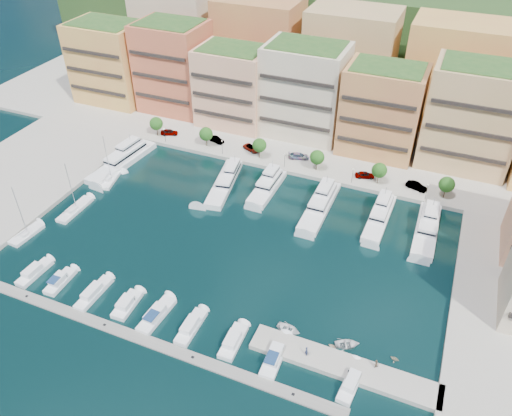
% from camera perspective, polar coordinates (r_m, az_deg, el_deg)
% --- Properties ---
extents(ground, '(400.00, 400.00, 0.00)m').
position_cam_1_polar(ground, '(108.78, -2.46, -3.95)').
color(ground, black).
rests_on(ground, ground).
extents(north_quay, '(220.00, 64.00, 2.00)m').
position_cam_1_polar(north_quay, '(157.62, 7.15, 9.82)').
color(north_quay, '#9E998E').
rests_on(north_quay, ground).
extents(hillside, '(240.00, 40.00, 58.00)m').
position_cam_1_polar(hillside, '(200.50, 11.31, 15.48)').
color(hillside, '#233A18').
rests_on(hillside, ground).
extents(south_pontoon, '(72.00, 2.20, 0.35)m').
position_cam_1_polar(south_pontoon, '(92.32, -12.30, -14.70)').
color(south_pontoon, gray).
rests_on(south_pontoon, ground).
extents(finger_pier, '(32.00, 5.00, 2.00)m').
position_cam_1_polar(finger_pier, '(88.33, 9.92, -17.58)').
color(finger_pier, '#9E998E').
rests_on(finger_pier, ground).
extents(apartment_0, '(22.00, 16.50, 24.80)m').
position_cam_1_polar(apartment_0, '(170.65, -16.33, 15.71)').
color(apartment_0, '#E3B653').
rests_on(apartment_0, north_quay).
extents(apartment_1, '(20.00, 16.50, 26.80)m').
position_cam_1_polar(apartment_1, '(159.69, -9.40, 15.62)').
color(apartment_1, '#C35F41').
rests_on(apartment_1, north_quay).
extents(apartment_2, '(20.00, 15.50, 22.80)m').
position_cam_1_polar(apartment_2, '(149.37, -2.58, 13.72)').
color(apartment_2, '#F0AC86').
rests_on(apartment_2, north_quay).
extents(apartment_3, '(22.00, 16.50, 25.80)m').
position_cam_1_polar(apartment_3, '(143.52, 5.59, 13.23)').
color(apartment_3, beige).
rests_on(apartment_3, north_quay).
extents(apartment_4, '(20.00, 15.50, 23.80)m').
position_cam_1_polar(apartment_4, '(137.92, 14.15, 10.79)').
color(apartment_4, tan).
rests_on(apartment_4, north_quay).
extents(apartment_5, '(22.00, 16.50, 26.80)m').
position_cam_1_polar(apartment_5, '(138.30, 23.41, 9.58)').
color(apartment_5, tan).
rests_on(apartment_5, north_quay).
extents(backblock_0, '(26.00, 18.00, 30.00)m').
position_cam_1_polar(backblock_0, '(182.26, -8.93, 18.93)').
color(backblock_0, beige).
rests_on(backblock_0, north_quay).
extents(backblock_1, '(26.00, 18.00, 30.00)m').
position_cam_1_polar(backblock_1, '(169.28, 0.32, 17.94)').
color(backblock_1, tan).
rests_on(backblock_1, north_quay).
extents(backblock_2, '(26.00, 18.00, 30.00)m').
position_cam_1_polar(backblock_2, '(160.92, 10.66, 16.30)').
color(backblock_2, tan).
rests_on(backblock_2, north_quay).
extents(backblock_3, '(26.00, 18.00, 30.00)m').
position_cam_1_polar(backblock_3, '(157.89, 21.54, 14.00)').
color(backblock_3, '#E3B653').
rests_on(backblock_3, north_quay).
extents(tree_0, '(3.80, 3.80, 5.65)m').
position_cam_1_polar(tree_0, '(147.45, -11.33, 9.44)').
color(tree_0, '#473323').
rests_on(tree_0, north_quay).
extents(tree_1, '(3.80, 3.80, 5.65)m').
position_cam_1_polar(tree_1, '(139.87, -5.74, 8.41)').
color(tree_1, '#473323').
rests_on(tree_1, north_quay).
extents(tree_2, '(3.80, 3.80, 5.65)m').
position_cam_1_polar(tree_2, '(133.78, 0.40, 7.19)').
color(tree_2, '#473323').
rests_on(tree_2, north_quay).
extents(tree_3, '(3.80, 3.80, 5.65)m').
position_cam_1_polar(tree_3, '(129.40, 6.99, 5.77)').
color(tree_3, '#473323').
rests_on(tree_3, north_quay).
extents(tree_4, '(3.80, 3.80, 5.65)m').
position_cam_1_polar(tree_4, '(126.89, 13.91, 4.20)').
color(tree_4, '#473323').
rests_on(tree_4, north_quay).
extents(tree_5, '(3.80, 3.80, 5.65)m').
position_cam_1_polar(tree_5, '(126.38, 20.97, 2.53)').
color(tree_5, '#473323').
rests_on(tree_5, north_quay).
extents(lamppost_0, '(0.30, 0.30, 4.20)m').
position_cam_1_polar(lamppost_0, '(144.16, -10.42, 8.47)').
color(lamppost_0, black).
rests_on(lamppost_0, north_quay).
extents(lamppost_1, '(0.30, 0.30, 4.20)m').
position_cam_1_polar(lamppost_1, '(136.06, -3.90, 7.20)').
color(lamppost_1, black).
rests_on(lamppost_1, north_quay).
extents(lamppost_2, '(0.30, 0.30, 4.20)m').
position_cam_1_polar(lamppost_2, '(129.96, 3.28, 5.68)').
color(lamppost_2, black).
rests_on(lamppost_2, north_quay).
extents(lamppost_3, '(0.30, 0.30, 4.20)m').
position_cam_1_polar(lamppost_3, '(126.16, 11.00, 3.94)').
color(lamppost_3, black).
rests_on(lamppost_3, north_quay).
extents(lamppost_4, '(0.30, 0.30, 4.20)m').
position_cam_1_polar(lamppost_4, '(124.86, 18.99, 2.06)').
color(lamppost_4, black).
rests_on(lamppost_4, north_quay).
extents(yacht_0, '(7.15, 23.85, 7.30)m').
position_cam_1_polar(yacht_0, '(139.09, -14.85, 5.42)').
color(yacht_0, white).
rests_on(yacht_0, ground).
extents(yacht_2, '(7.73, 21.18, 7.30)m').
position_cam_1_polar(yacht_2, '(126.03, -3.51, 3.16)').
color(yacht_2, white).
rests_on(yacht_2, ground).
extents(yacht_3, '(4.67, 16.06, 7.30)m').
position_cam_1_polar(yacht_3, '(124.09, 1.36, 2.63)').
color(yacht_3, white).
rests_on(yacht_3, ground).
extents(yacht_4, '(4.79, 20.88, 7.30)m').
position_cam_1_polar(yacht_4, '(118.88, 7.38, 0.48)').
color(yacht_4, white).
rests_on(yacht_4, ground).
extents(yacht_5, '(4.53, 18.59, 7.30)m').
position_cam_1_polar(yacht_5, '(117.88, 14.01, -0.74)').
color(yacht_5, white).
rests_on(yacht_5, ground).
extents(yacht_6, '(4.99, 19.44, 7.30)m').
position_cam_1_polar(yacht_6, '(117.26, 18.99, -2.05)').
color(yacht_6, white).
rests_on(yacht_6, ground).
extents(cruiser_0, '(2.79, 8.23, 2.55)m').
position_cam_1_polar(cruiser_0, '(110.43, -24.00, -6.77)').
color(cruiser_0, white).
rests_on(cruiser_0, ground).
extents(cruiser_1, '(2.82, 7.40, 2.66)m').
position_cam_1_polar(cruiser_1, '(106.51, -21.51, -7.82)').
color(cruiser_1, white).
rests_on(cruiser_1, ground).
extents(cruiser_2, '(2.58, 9.23, 2.55)m').
position_cam_1_polar(cruiser_2, '(101.96, -18.06, -9.26)').
color(cruiser_2, white).
rests_on(cruiser_2, ground).
extents(cruiser_3, '(3.22, 7.26, 2.55)m').
position_cam_1_polar(cruiser_3, '(98.13, -14.53, -10.66)').
color(cruiser_3, white).
rests_on(cruiser_3, ground).
extents(cruiser_4, '(3.36, 9.27, 2.66)m').
position_cam_1_polar(cruiser_4, '(95.19, -11.33, -11.92)').
color(cruiser_4, white).
rests_on(cruiser_4, ground).
extents(cruiser_5, '(2.63, 8.35, 2.55)m').
position_cam_1_polar(cruiser_5, '(92.39, -7.45, -13.35)').
color(cruiser_5, white).
rests_on(cruiser_5, ground).
extents(cruiser_6, '(2.92, 7.83, 2.55)m').
position_cam_1_polar(cruiser_6, '(89.73, -2.64, -15.02)').
color(cruiser_6, white).
rests_on(cruiser_6, ground).
extents(cruiser_7, '(2.95, 9.21, 2.66)m').
position_cam_1_polar(cruiser_7, '(87.84, 2.17, -16.59)').
color(cruiser_7, white).
rests_on(cruiser_7, ground).
extents(cruiser_9, '(3.15, 8.37, 2.55)m').
position_cam_1_polar(cruiser_9, '(86.27, 10.84, -19.03)').
color(cruiser_9, white).
rests_on(cruiser_9, ground).
extents(sailboat_0, '(3.40, 8.21, 13.20)m').
position_cam_1_polar(sailboat_0, '(121.25, -24.74, -2.80)').
color(sailboat_0, white).
rests_on(sailboat_0, ground).
extents(sailboat_1, '(2.81, 10.41, 13.20)m').
position_cam_1_polar(sailboat_1, '(124.75, -19.98, -0.22)').
color(sailboat_1, white).
rests_on(sailboat_1, ground).
extents(sailboat_2, '(4.56, 8.78, 13.20)m').
position_cam_1_polar(sailboat_2, '(132.84, -16.32, 3.07)').
color(sailboat_2, white).
rests_on(sailboat_2, ground).
extents(tender_2, '(5.23, 4.63, 0.90)m').
position_cam_1_polar(tender_2, '(90.84, 10.40, -15.06)').
color(tender_2, silver).
rests_on(tender_2, ground).
extents(tender_3, '(1.76, 1.59, 0.81)m').
position_cam_1_polar(tender_3, '(90.79, 15.57, -16.24)').
color(tender_3, '#BFB392').
rests_on(tender_3, ground).
extents(tender_1, '(1.79, 1.64, 0.80)m').
position_cam_1_polar(tender_1, '(90.22, 8.72, -15.34)').
color(tender_1, beige).
rests_on(tender_1, ground).
extents(tender_0, '(4.72, 3.62, 0.91)m').
position_cam_1_polar(tender_0, '(91.66, 3.75, -13.66)').
color(tender_0, white).
rests_on(tender_0, ground).
extents(car_0, '(5.31, 3.63, 1.68)m').
position_cam_1_polar(car_0, '(148.43, -9.87, 8.54)').
color(car_0, gray).
rests_on(car_0, north_quay).
extents(car_1, '(5.06, 2.93, 1.58)m').
position_cam_1_polar(car_1, '(142.93, -4.57, 7.79)').
color(car_1, gray).
rests_on(car_1, north_quay).
extents(car_2, '(5.64, 4.29, 1.42)m').
position_cam_1_polar(car_2, '(138.57, -0.52, 6.87)').
color(car_2, gray).
rests_on(car_2, north_quay).
extents(car_3, '(5.99, 3.85, 1.61)m').
position_cam_1_polar(car_3, '(135.22, 4.90, 5.95)').
color(car_3, gray).
rests_on(car_3, north_quay).
extents(car_4, '(5.20, 3.37, 1.65)m').
position_cam_1_polar(car_4, '(129.84, 12.33, 3.73)').
color(car_4, gray).
rests_on(car_4, north_quay).
extents(car_5, '(5.41, 3.20, 1.69)m').
position_cam_1_polar(car_5, '(128.79, 17.86, 2.40)').
color(car_5, gray).
rests_on(car_5, north_quay).
extents(person_0, '(0.85, 0.85, 1.98)m').
position_cam_1_polar(person_0, '(87.05, 5.79, -15.96)').
color(person_0, '#252D4B').
rests_on(person_0, finger_pier).
extents(person_1, '(1.04, 1.02, 1.69)m').
position_cam_1_polar(person_1, '(87.59, 13.52, -16.90)').
color(person_1, brown).
rests_on(person_1, finger_pier).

